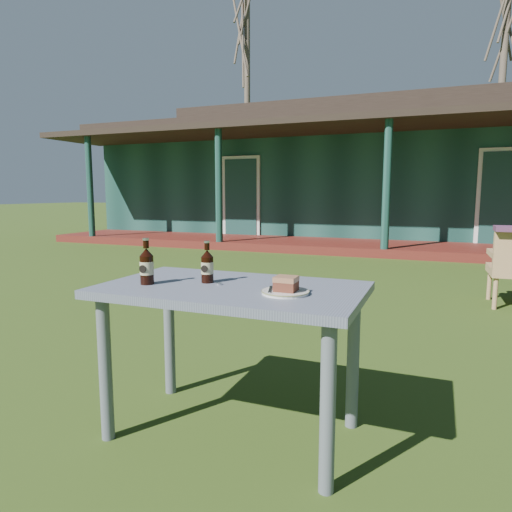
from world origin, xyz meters
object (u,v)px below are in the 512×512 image
at_px(cake_slice, 286,284).
at_px(cola_bottle_far, 147,266).
at_px(cafe_table, 232,307).
at_px(cola_bottle_near, 207,266).
at_px(plate, 285,292).

height_order(cake_slice, cola_bottle_far, cola_bottle_far).
bearing_deg(cola_bottle_far, cake_slice, 3.48).
relative_size(cafe_table, cake_slice, 13.04).
height_order(cafe_table, cola_bottle_near, cola_bottle_near).
distance_m(cafe_table, cola_bottle_far, 0.44).
relative_size(cake_slice, cola_bottle_far, 0.42).
height_order(cafe_table, plate, plate).
bearing_deg(cafe_table, cake_slice, -14.33).
bearing_deg(plate, cola_bottle_far, -176.21).
height_order(plate, cola_bottle_far, cola_bottle_far).
bearing_deg(cola_bottle_near, cola_bottle_far, -150.12).
bearing_deg(cola_bottle_near, cake_slice, -13.11).
bearing_deg(cola_bottle_far, cafe_table, 16.52).
distance_m(plate, cola_bottle_near, 0.44).
relative_size(plate, cola_bottle_near, 1.02).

